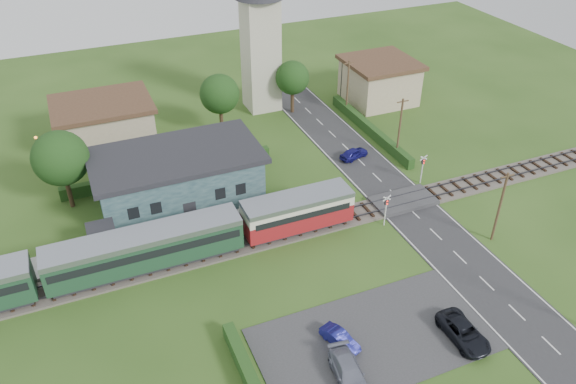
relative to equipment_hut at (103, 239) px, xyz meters
name	(u,v)px	position (x,y,z in m)	size (l,w,h in m)	color
ground	(320,239)	(18.00, -5.20, -1.75)	(120.00, 120.00, 0.00)	#2D4C19
railway_track	(311,226)	(18.00, -3.20, -1.64)	(76.00, 3.20, 0.49)	#4C443D
road	(414,214)	(28.00, -5.20, -1.72)	(6.00, 70.00, 0.05)	#28282B
car_park	(372,339)	(16.50, -17.20, -1.71)	(17.00, 9.00, 0.08)	#333335
crossing_deck	(403,201)	(28.00, -3.20, -1.52)	(6.20, 3.40, 0.45)	#333335
platform	(196,231)	(8.00, 0.00, -1.52)	(30.00, 3.00, 0.45)	gray
equipment_hut	(103,239)	(0.00, 0.00, 0.00)	(2.30, 2.30, 2.55)	beige
station_building	(178,177)	(8.00, 5.79, 0.95)	(16.00, 9.00, 5.30)	#223C46
train	(106,258)	(-0.13, -3.20, 0.43)	(43.20, 2.90, 3.40)	#232328
church_tower	(260,29)	(23.00, 22.80, 8.48)	(6.00, 6.00, 17.60)	beige
house_west	(105,124)	(3.00, 19.80, 1.04)	(10.80, 8.80, 5.50)	tan
house_east	(379,80)	(38.00, 18.80, 1.05)	(8.80, 8.80, 5.50)	tan
hedge_carpark	(249,376)	(7.00, -17.20, -1.15)	(0.80, 9.00, 1.20)	#193814
hedge_roadside	(370,129)	(32.20, 10.80, -1.15)	(0.80, 18.00, 1.20)	#193814
hedge_station	(170,172)	(8.00, 10.30, -1.10)	(22.00, 0.80, 1.30)	#193814
tree_a	(60,158)	(-2.00, 8.80, 3.63)	(5.20, 5.20, 8.00)	#332316
tree_b	(220,94)	(16.00, 17.80, 3.27)	(4.60, 4.60, 7.34)	#332316
tree_c	(292,78)	(26.00, 19.80, 2.91)	(4.20, 4.20, 6.78)	#332316
utility_pole_b	(500,206)	(32.20, -11.20, 1.88)	(1.40, 0.22, 7.00)	#473321
utility_pole_c	(400,128)	(32.20, 4.80, 1.88)	(1.40, 0.22, 7.00)	#473321
utility_pole_d	(348,87)	(32.20, 16.80, 1.88)	(1.40, 0.22, 7.00)	#473321
crossing_signal_near	(386,206)	(24.40, -5.61, 0.39)	(0.84, 0.28, 3.28)	silver
crossing_signal_far	(423,165)	(31.60, -0.81, 0.39)	(0.84, 0.28, 3.28)	silver
streetlamp_west	(40,155)	(-4.00, 14.80, 1.29)	(0.30, 0.30, 5.15)	#3F3F47
streetlamp_east	(342,75)	(34.00, 21.80, 1.29)	(0.30, 0.30, 5.15)	#3F3F47
car_on_road	(354,153)	(27.66, 6.34, -1.11)	(1.38, 3.44, 1.17)	navy
car_park_blue	(340,339)	(14.06, -16.72, -1.14)	(1.11, 3.20, 1.05)	navy
car_park_silver	(349,373)	(13.20, -19.70, -1.01)	(1.85, 4.54, 1.32)	gray
car_park_dark	(463,332)	(22.50, -19.70, -1.03)	(2.10, 4.57, 1.27)	black
pedestrian_near	(255,207)	(13.70, 0.04, -0.41)	(0.65, 0.42, 1.77)	gray
pedestrian_far	(142,233)	(3.25, 0.06, -0.34)	(0.93, 0.73, 1.92)	gray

